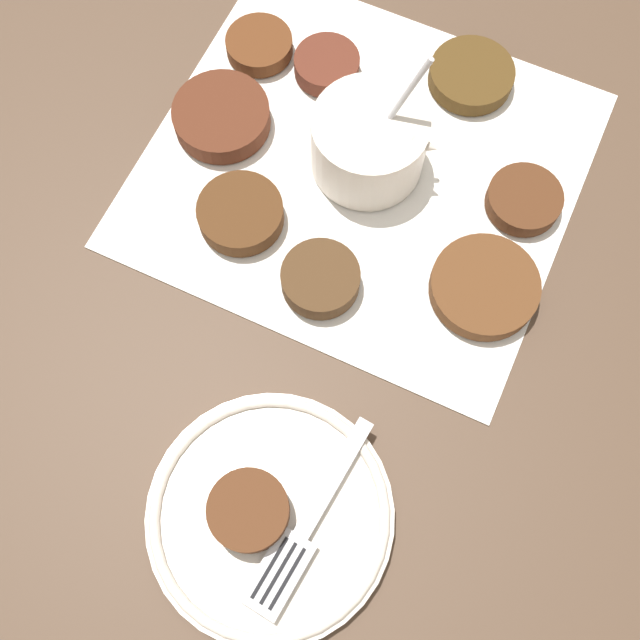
{
  "coord_description": "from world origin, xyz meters",
  "views": [
    {
      "loc": [
        0.06,
        -0.33,
        0.57
      ],
      "look_at": [
        -0.0,
        -0.15,
        0.02
      ],
      "focal_mm": 42.0,
      "sensor_mm": 36.0,
      "label": 1
    }
  ],
  "objects_px": {
    "fritter_on_plate": "(246,510)",
    "fork": "(301,534)",
    "sauce_bowl": "(369,145)",
    "serving_plate": "(270,515)"
  },
  "relations": [
    {
      "from": "fritter_on_plate",
      "to": "fork",
      "type": "relative_size",
      "value": 0.37
    },
    {
      "from": "sauce_bowl",
      "to": "serving_plate",
      "type": "distance_m",
      "value": 0.31
    },
    {
      "from": "sauce_bowl",
      "to": "fork",
      "type": "distance_m",
      "value": 0.32
    },
    {
      "from": "fork",
      "to": "serving_plate",
      "type": "bearing_deg",
      "value": 168.66
    },
    {
      "from": "fritter_on_plate",
      "to": "serving_plate",
      "type": "bearing_deg",
      "value": 11.9
    },
    {
      "from": "serving_plate",
      "to": "sauce_bowl",
      "type": "bearing_deg",
      "value": 95.42
    },
    {
      "from": "sauce_bowl",
      "to": "fritter_on_plate",
      "type": "bearing_deg",
      "value": -87.48
    },
    {
      "from": "sauce_bowl",
      "to": "serving_plate",
      "type": "height_order",
      "value": "sauce_bowl"
    },
    {
      "from": "sauce_bowl",
      "to": "fork",
      "type": "xyz_separation_m",
      "value": [
        0.06,
        -0.31,
        -0.01
      ]
    },
    {
      "from": "fritter_on_plate",
      "to": "fork",
      "type": "xyz_separation_m",
      "value": [
        0.04,
        -0.0,
        -0.01
      ]
    }
  ]
}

